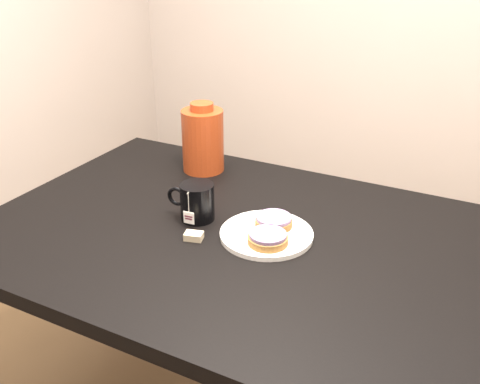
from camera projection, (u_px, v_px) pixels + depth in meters
The scene contains 7 objects.
table at pixel (251, 263), 1.39m from camera, with size 1.40×0.90×0.75m.
plate at pixel (266, 233), 1.34m from camera, with size 0.23×0.23×0.02m.
bagel_back at pixel (274, 221), 1.37m from camera, with size 0.12×0.12×0.03m.
bagel_front at pixel (268, 238), 1.29m from camera, with size 0.13×0.13×0.03m.
mug at pixel (197, 201), 1.41m from camera, with size 0.14×0.10×0.10m.
teabag_pouch at pixel (194, 236), 1.33m from camera, with size 0.04×0.03×0.02m, color #C6B793.
bagel_package at pixel (203, 139), 1.68m from camera, with size 0.17×0.17×0.22m.
Camera 1 is at (0.51, -1.05, 1.44)m, focal length 40.00 mm.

